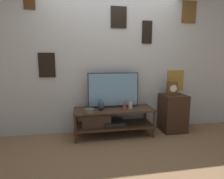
{
  "coord_description": "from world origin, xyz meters",
  "views": [
    {
      "loc": [
        -0.55,
        -2.69,
        1.32
      ],
      "look_at": [
        -0.03,
        0.28,
        0.85
      ],
      "focal_mm": 28.0,
      "sensor_mm": 36.0,
      "label": 1
    }
  ],
  "objects_px": {
    "vase_slim_bronze": "(124,105)",
    "vase_urn_stoneware": "(101,105)",
    "vase_wide_bowl": "(89,111)",
    "candle_jar": "(130,106)",
    "mantel_clock": "(172,88)",
    "television": "(113,90)"
  },
  "relations": [
    {
      "from": "television",
      "to": "vase_urn_stoneware",
      "type": "height_order",
      "value": "television"
    },
    {
      "from": "television",
      "to": "mantel_clock",
      "type": "xyz_separation_m",
      "value": [
        1.11,
        -0.07,
        0.01
      ]
    },
    {
      "from": "vase_slim_bronze",
      "to": "candle_jar",
      "type": "xyz_separation_m",
      "value": [
        0.13,
        0.06,
        -0.03
      ]
    },
    {
      "from": "mantel_clock",
      "to": "vase_wide_bowl",
      "type": "bearing_deg",
      "value": -172.12
    },
    {
      "from": "television",
      "to": "candle_jar",
      "type": "xyz_separation_m",
      "value": [
        0.28,
        -0.16,
        -0.27
      ]
    },
    {
      "from": "vase_wide_bowl",
      "to": "candle_jar",
      "type": "relative_size",
      "value": 1.38
    },
    {
      "from": "vase_slim_bronze",
      "to": "candle_jar",
      "type": "bearing_deg",
      "value": 23.52
    },
    {
      "from": "vase_slim_bronze",
      "to": "candle_jar",
      "type": "distance_m",
      "value": 0.14
    },
    {
      "from": "mantel_clock",
      "to": "candle_jar",
      "type": "bearing_deg",
      "value": -173.68
    },
    {
      "from": "television",
      "to": "candle_jar",
      "type": "height_order",
      "value": "television"
    },
    {
      "from": "vase_wide_bowl",
      "to": "candle_jar",
      "type": "xyz_separation_m",
      "value": [
        0.73,
        0.12,
        0.02
      ]
    },
    {
      "from": "vase_slim_bronze",
      "to": "vase_urn_stoneware",
      "type": "relative_size",
      "value": 1.05
    },
    {
      "from": "candle_jar",
      "to": "mantel_clock",
      "type": "distance_m",
      "value": 0.88
    },
    {
      "from": "vase_urn_stoneware",
      "to": "vase_wide_bowl",
      "type": "bearing_deg",
      "value": -145.48
    },
    {
      "from": "vase_wide_bowl",
      "to": "vase_urn_stoneware",
      "type": "xyz_separation_m",
      "value": [
        0.21,
        0.14,
        0.05
      ]
    },
    {
      "from": "candle_jar",
      "to": "mantel_clock",
      "type": "relative_size",
      "value": 0.45
    },
    {
      "from": "vase_wide_bowl",
      "to": "vase_urn_stoneware",
      "type": "bearing_deg",
      "value": 34.52
    },
    {
      "from": "candle_jar",
      "to": "television",
      "type": "bearing_deg",
      "value": 150.28
    },
    {
      "from": "vase_wide_bowl",
      "to": "vase_slim_bronze",
      "type": "xyz_separation_m",
      "value": [
        0.6,
        0.07,
        0.06
      ]
    },
    {
      "from": "television",
      "to": "vase_urn_stoneware",
      "type": "distance_m",
      "value": 0.37
    },
    {
      "from": "television",
      "to": "vase_slim_bronze",
      "type": "bearing_deg",
      "value": -54.65
    },
    {
      "from": "candle_jar",
      "to": "vase_urn_stoneware",
      "type": "bearing_deg",
      "value": 177.99
    }
  ]
}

